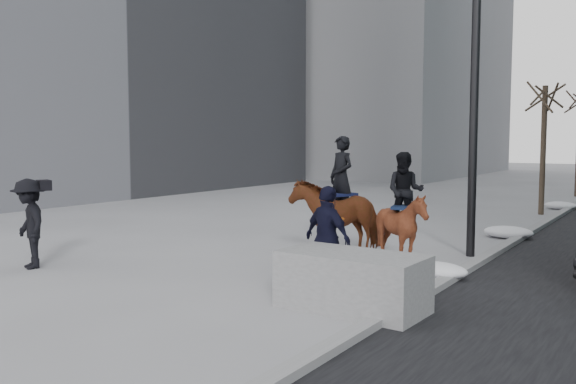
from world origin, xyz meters
The scene contains 10 objects.
ground centered at (0.00, 0.00, 0.00)m, with size 120.00×120.00×0.00m, color gray.
curb centered at (3.00, 10.00, 0.06)m, with size 0.25×90.00×0.12m, color gray.
planter centered at (2.38, -0.71, 0.43)m, with size 2.13×1.07×0.85m, color gray.
tree_near centered at (2.40, 13.05, 2.38)m, with size 1.20×1.20×4.76m, color #372920, non-canonical shape.
mounted_left centered at (0.21, 2.85, 0.96)m, with size 1.63×2.20×2.59m.
mounted_right centered at (1.76, 2.65, 0.91)m, with size 1.49×1.59×2.26m.
feeder centered at (1.52, 0.08, 0.88)m, with size 1.11×1.02×1.75m.
camera_crew centered at (-4.24, -1.53, 0.89)m, with size 1.29×1.02×1.75m.
lamppost centered at (2.60, 4.32, 4.99)m, with size 0.25×1.40×9.09m.
snow_piles centered at (2.70, 5.56, 0.15)m, with size 1.23×16.55×0.31m.
Camera 1 is at (6.42, -8.59, 2.51)m, focal length 38.00 mm.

